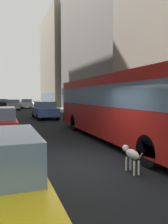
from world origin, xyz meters
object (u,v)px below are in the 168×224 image
(transit_bus, at_px, (118,104))
(car_black_suv, at_px, (2,103))
(car_blue_hatchback, at_px, (45,110))
(car_silver_sedan, at_px, (13,105))
(dalmatian_dog, at_px, (131,154))
(car_white_van, at_px, (26,104))
(traffic_light_near, at_px, (153,91))

(transit_bus, bearing_deg, car_black_suv, 99.63)
(car_black_suv, xyz_separation_m, car_blue_hatchback, (4.00, -21.25, 0.00))
(car_silver_sedan, height_order, car_blue_hatchback, same)
(transit_bus, distance_m, dalmatian_dog, 4.90)
(transit_bus, distance_m, car_black_suv, 33.50)
(transit_bus, xyz_separation_m, dalmatian_dog, (-1.87, -4.35, -1.26))
(car_white_van, bearing_deg, car_blue_hatchback, -90.00)
(car_black_suv, bearing_deg, car_silver_sedan, -75.95)
(car_white_van, bearing_deg, transit_bus, -87.07)
(car_blue_hatchback, distance_m, traffic_light_near, 12.38)
(traffic_light_near, bearing_deg, car_black_suv, 103.15)
(car_black_suv, distance_m, traffic_light_near, 33.88)
(transit_bus, height_order, car_blue_hatchback, transit_bus)
(car_black_suv, height_order, dalmatian_dog, car_black_suv)
(transit_bus, relative_size, car_silver_sedan, 2.58)
(traffic_light_near, bearing_deg, car_silver_sedan, 102.94)
(transit_bus, relative_size, car_white_van, 2.91)
(car_black_suv, height_order, traffic_light_near, traffic_light_near)
(dalmatian_dog, bearing_deg, car_white_van, 89.57)
(traffic_light_near, bearing_deg, car_blue_hatchback, 107.55)
(transit_bus, relative_size, traffic_light_near, 3.39)
(car_black_suv, xyz_separation_m, car_silver_sedan, (1.60, -6.39, -0.00))
(transit_bus, xyz_separation_m, car_white_van, (-1.60, 31.25, -0.96))
(transit_bus, distance_m, car_silver_sedan, 26.93)
(car_silver_sedan, relative_size, traffic_light_near, 1.31)
(car_silver_sedan, xyz_separation_m, car_blue_hatchback, (2.40, -14.86, 0.00))
(transit_bus, xyz_separation_m, car_silver_sedan, (-4.00, 26.62, -0.95))
(car_white_van, height_order, dalmatian_dog, car_white_van)
(car_blue_hatchback, bearing_deg, car_black_suv, 100.66)
(transit_bus, height_order, dalmatian_dog, transit_bus)
(dalmatian_dog, bearing_deg, car_blue_hatchback, 89.05)
(transit_bus, bearing_deg, car_silver_sedan, 98.55)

